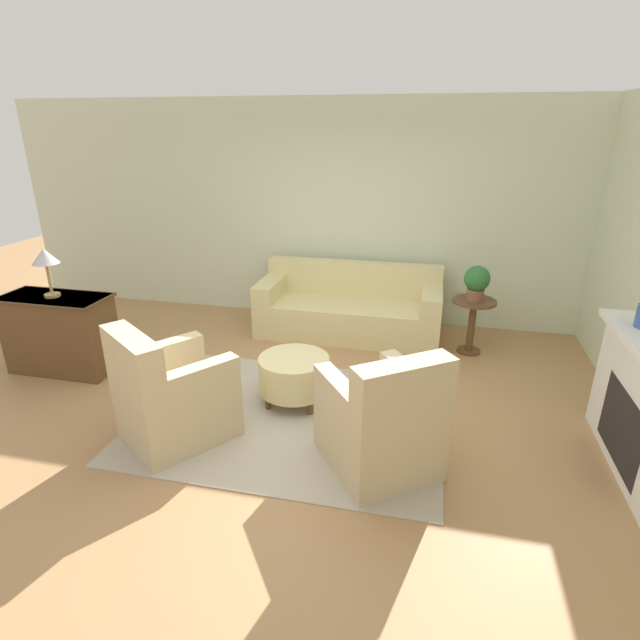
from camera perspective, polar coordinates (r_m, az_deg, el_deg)
The scene contains 11 objects.
ground_plane at distance 4.60m, azimuth -3.41°, elevation -11.05°, with size 16.00×16.00×0.00m, color #AD7F51.
wall_back at distance 6.59m, azimuth 2.94°, elevation 12.08°, with size 9.26×0.12×2.80m.
rug at distance 4.60m, azimuth -3.41°, elevation -10.99°, with size 2.70×2.07×0.01m.
couch at distance 6.26m, azimuth 3.37°, elevation 1.22°, with size 2.23×0.89×0.85m.
armchair_left at distance 4.31m, azimuth -16.83°, elevation -8.50°, with size 1.07×1.09×1.00m.
armchair_right at distance 3.83m, azimuth 7.16°, elevation -11.75°, with size 1.07×1.09×1.00m.
ottoman_table at distance 4.70m, azimuth -2.98°, elevation -6.17°, with size 0.66×0.66×0.45m.
side_table at distance 5.91m, azimuth 17.02°, elevation 0.28°, with size 0.49×0.49×0.64m.
dresser at distance 5.92m, azimuth -27.56°, elevation -1.26°, with size 1.12×0.52×0.83m.
potted_plant_on_side_table at distance 5.78m, azimuth 17.48°, elevation 4.24°, with size 0.28×0.28×0.39m.
table_lamp at distance 5.70m, azimuth -28.91°, elevation 6.10°, with size 0.26×0.26×0.50m.
Camera 1 is at (1.13, -3.72, 2.47)m, focal length 28.00 mm.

